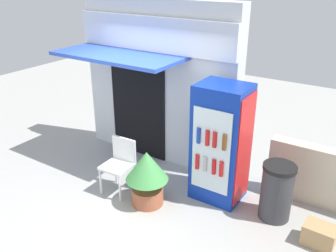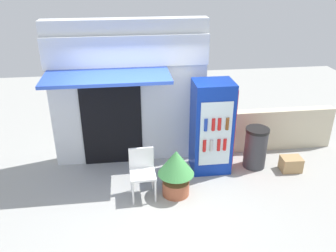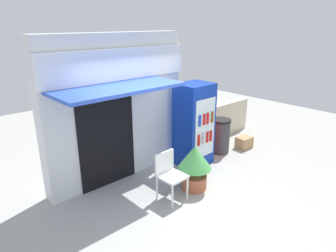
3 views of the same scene
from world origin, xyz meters
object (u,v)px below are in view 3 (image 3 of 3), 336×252
(potted_plant_near_shop, at_px, (195,164))
(trash_bin, at_px, (220,136))
(plastic_chair, at_px, (169,172))
(cardboard_box, at_px, (244,142))
(drink_cooler, at_px, (194,125))

(potted_plant_near_shop, bearing_deg, trash_bin, 22.99)
(plastic_chair, distance_m, potted_plant_near_shop, 0.60)
(plastic_chair, relative_size, trash_bin, 1.03)
(plastic_chair, relative_size, potted_plant_near_shop, 0.99)
(cardboard_box, bearing_deg, potted_plant_near_shop, -168.63)
(drink_cooler, height_order, trash_bin, drink_cooler)
(plastic_chair, height_order, cardboard_box, plastic_chair)
(drink_cooler, relative_size, trash_bin, 2.16)
(plastic_chair, relative_size, cardboard_box, 2.19)
(drink_cooler, distance_m, potted_plant_near_shop, 1.21)
(plastic_chair, height_order, potted_plant_near_shop, potted_plant_near_shop)
(plastic_chair, bearing_deg, drink_cooler, 26.36)
(potted_plant_near_shop, xyz_separation_m, cardboard_box, (2.45, 0.49, -0.39))
(trash_bin, height_order, cardboard_box, trash_bin)
(cardboard_box, bearing_deg, plastic_chair, -172.32)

